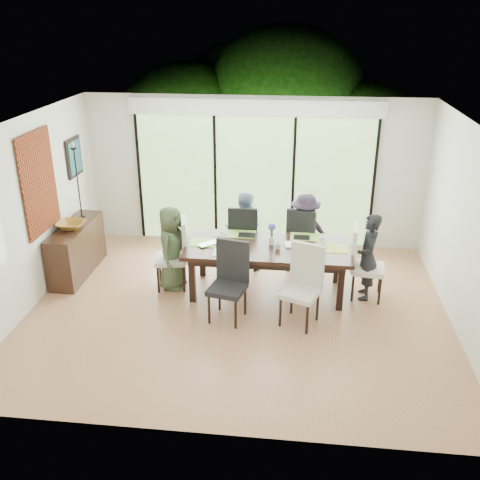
# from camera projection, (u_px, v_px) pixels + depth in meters

# --- Properties ---
(floor) EXTENTS (6.00, 5.00, 0.01)m
(floor) POSITION_uv_depth(u_px,v_px,m) (238.00, 310.00, 7.79)
(floor) COLOR #985A3D
(floor) RESTS_ON ground
(ceiling) EXTENTS (6.00, 5.00, 0.01)m
(ceiling) POSITION_uv_depth(u_px,v_px,m) (238.00, 123.00, 6.72)
(ceiling) COLOR white
(ceiling) RESTS_ON wall_back
(wall_back) EXTENTS (6.00, 0.02, 2.70)m
(wall_back) POSITION_uv_depth(u_px,v_px,m) (254.00, 172.00, 9.54)
(wall_back) COLOR silver
(wall_back) RESTS_ON floor
(wall_front) EXTENTS (6.00, 0.02, 2.70)m
(wall_front) POSITION_uv_depth(u_px,v_px,m) (206.00, 322.00, 4.96)
(wall_front) COLOR beige
(wall_front) RESTS_ON floor
(wall_left) EXTENTS (0.02, 5.00, 2.70)m
(wall_left) POSITION_uv_depth(u_px,v_px,m) (27.00, 215.00, 7.56)
(wall_left) COLOR silver
(wall_left) RESTS_ON floor
(wall_right) EXTENTS (0.02, 5.00, 2.70)m
(wall_right) POSITION_uv_depth(u_px,v_px,m) (468.00, 233.00, 6.94)
(wall_right) COLOR silver
(wall_right) RESTS_ON floor
(glass_doors) EXTENTS (4.20, 0.02, 2.30)m
(glass_doors) POSITION_uv_depth(u_px,v_px,m) (254.00, 181.00, 9.56)
(glass_doors) COLOR #598C3F
(glass_doors) RESTS_ON wall_back
(blinds_header) EXTENTS (4.40, 0.06, 0.28)m
(blinds_header) POSITION_uv_depth(u_px,v_px,m) (255.00, 108.00, 9.04)
(blinds_header) COLOR white
(blinds_header) RESTS_ON wall_back
(mullion_a) EXTENTS (0.05, 0.04, 2.30)m
(mullion_a) POSITION_uv_depth(u_px,v_px,m) (140.00, 178.00, 9.77)
(mullion_a) COLOR black
(mullion_a) RESTS_ON wall_back
(mullion_b) EXTENTS (0.05, 0.04, 2.30)m
(mullion_b) POSITION_uv_depth(u_px,v_px,m) (215.00, 180.00, 9.63)
(mullion_b) COLOR black
(mullion_b) RESTS_ON wall_back
(mullion_c) EXTENTS (0.05, 0.04, 2.30)m
(mullion_c) POSITION_uv_depth(u_px,v_px,m) (293.00, 183.00, 9.48)
(mullion_c) COLOR black
(mullion_c) RESTS_ON wall_back
(mullion_d) EXTENTS (0.05, 0.04, 2.30)m
(mullion_d) POSITION_uv_depth(u_px,v_px,m) (373.00, 185.00, 9.34)
(mullion_d) COLOR black
(mullion_d) RESTS_ON wall_back
(deck) EXTENTS (6.00, 1.80, 0.10)m
(deck) POSITION_uv_depth(u_px,v_px,m) (257.00, 227.00, 10.91)
(deck) COLOR brown
(deck) RESTS_ON ground
(rail_top) EXTENTS (6.00, 0.08, 0.06)m
(rail_top) POSITION_uv_depth(u_px,v_px,m) (261.00, 187.00, 11.40)
(rail_top) COLOR brown
(rail_top) RESTS_ON deck
(foliage_left) EXTENTS (3.20, 3.20, 3.20)m
(foliage_left) POSITION_uv_depth(u_px,v_px,m) (186.00, 133.00, 12.15)
(foliage_left) COLOR #14380F
(foliage_left) RESTS_ON ground
(foliage_mid) EXTENTS (4.00, 4.00, 4.00)m
(foliage_mid) POSITION_uv_depth(u_px,v_px,m) (284.00, 115.00, 12.33)
(foliage_mid) COLOR #14380F
(foliage_mid) RESTS_ON ground
(foliage_right) EXTENTS (2.80, 2.80, 2.80)m
(foliage_right) POSITION_uv_depth(u_px,v_px,m) (365.00, 148.00, 11.62)
(foliage_right) COLOR #14380F
(foliage_right) RESTS_ON ground
(foliage_far) EXTENTS (3.60, 3.60, 3.60)m
(foliage_far) POSITION_uv_depth(u_px,v_px,m) (245.00, 116.00, 13.14)
(foliage_far) COLOR #14380F
(foliage_far) RESTS_ON ground
(table_top) EXTENTS (2.47, 1.13, 0.06)m
(table_top) POSITION_uv_depth(u_px,v_px,m) (268.00, 248.00, 8.01)
(table_top) COLOR black
(table_top) RESTS_ON floor
(table_apron) EXTENTS (2.27, 0.93, 0.10)m
(table_apron) POSITION_uv_depth(u_px,v_px,m) (268.00, 253.00, 8.04)
(table_apron) COLOR black
(table_apron) RESTS_ON floor
(table_leg_fl) EXTENTS (0.09, 0.09, 0.71)m
(table_leg_fl) POSITION_uv_depth(u_px,v_px,m) (192.00, 280.00, 7.88)
(table_leg_fl) COLOR black
(table_leg_fl) RESTS_ON floor
(table_leg_fr) EXTENTS (0.09, 0.09, 0.71)m
(table_leg_fr) POSITION_uv_depth(u_px,v_px,m) (340.00, 288.00, 7.66)
(table_leg_fr) COLOR black
(table_leg_fr) RESTS_ON floor
(table_leg_bl) EXTENTS (0.09, 0.09, 0.71)m
(table_leg_bl) POSITION_uv_depth(u_px,v_px,m) (203.00, 255.00, 8.66)
(table_leg_bl) COLOR black
(table_leg_bl) RESTS_ON floor
(table_leg_br) EXTENTS (0.09, 0.09, 0.71)m
(table_leg_br) POSITION_uv_depth(u_px,v_px,m) (337.00, 262.00, 8.44)
(table_leg_br) COLOR black
(table_leg_br) RESTS_ON floor
(chair_left_end) EXTENTS (0.55, 0.55, 1.13)m
(chair_left_end) POSITION_uv_depth(u_px,v_px,m) (171.00, 253.00, 8.23)
(chair_left_end) COLOR silver
(chair_left_end) RESTS_ON floor
(chair_right_end) EXTENTS (0.53, 0.53, 1.13)m
(chair_right_end) POSITION_uv_depth(u_px,v_px,m) (368.00, 263.00, 7.92)
(chair_right_end) COLOR white
(chair_right_end) RESTS_ON floor
(chair_far_left) EXTENTS (0.48, 0.48, 1.13)m
(chair_far_left) POSITION_uv_depth(u_px,v_px,m) (244.00, 235.00, 8.90)
(chair_far_left) COLOR black
(chair_far_left) RESTS_ON floor
(chair_far_right) EXTENTS (0.59, 0.59, 1.13)m
(chair_far_right) POSITION_uv_depth(u_px,v_px,m) (304.00, 238.00, 8.80)
(chair_far_right) COLOR black
(chair_far_right) RESTS_ON floor
(chair_near_left) EXTENTS (0.57, 0.57, 1.13)m
(chair_near_left) POSITION_uv_depth(u_px,v_px,m) (227.00, 283.00, 7.33)
(chair_near_left) COLOR black
(chair_near_left) RESTS_ON floor
(chair_near_right) EXTENTS (0.62, 0.62, 1.13)m
(chair_near_right) POSITION_uv_depth(u_px,v_px,m) (300.00, 287.00, 7.23)
(chair_near_right) COLOR silver
(chair_near_right) RESTS_ON floor
(person_left_end) EXTENTS (0.47, 0.67, 1.33)m
(person_left_end) POSITION_uv_depth(u_px,v_px,m) (171.00, 248.00, 8.19)
(person_left_end) COLOR #415337
(person_left_end) RESTS_ON floor
(person_right_end) EXTENTS (0.42, 0.64, 1.33)m
(person_right_end) POSITION_uv_depth(u_px,v_px,m) (368.00, 257.00, 7.88)
(person_right_end) COLOR black
(person_right_end) RESTS_ON floor
(person_far_left) EXTENTS (0.63, 0.41, 1.33)m
(person_far_left) POSITION_uv_depth(u_px,v_px,m) (244.00, 230.00, 8.84)
(person_far_left) COLOR #7F96B8
(person_far_left) RESTS_ON floor
(person_far_right) EXTENTS (0.69, 0.51, 1.33)m
(person_far_right) POSITION_uv_depth(u_px,v_px,m) (305.00, 233.00, 8.74)
(person_far_right) COLOR #292030
(person_far_right) RESTS_ON floor
(placemat_left) EXTENTS (0.45, 0.33, 0.01)m
(placemat_left) POSITION_uv_depth(u_px,v_px,m) (205.00, 243.00, 8.09)
(placemat_left) COLOR #90BF44
(placemat_left) RESTS_ON table_top
(placemat_right) EXTENTS (0.45, 0.33, 0.01)m
(placemat_right) POSITION_uv_depth(u_px,v_px,m) (332.00, 248.00, 7.90)
(placemat_right) COLOR #A1BC43
(placemat_right) RESTS_ON table_top
(placemat_far_l) EXTENTS (0.45, 0.33, 0.01)m
(placemat_far_l) POSITION_uv_depth(u_px,v_px,m) (241.00, 234.00, 8.41)
(placemat_far_l) COLOR #7EB741
(placemat_far_l) RESTS_ON table_top
(placemat_far_r) EXTENTS (0.45, 0.33, 0.01)m
(placemat_far_r) POSITION_uv_depth(u_px,v_px,m) (305.00, 237.00, 8.30)
(placemat_far_r) COLOR #8AB03F
(placemat_far_r) RESTS_ON table_top
(placemat_paper) EXTENTS (0.45, 0.33, 0.01)m
(placemat_paper) POSITION_uv_depth(u_px,v_px,m) (229.00, 252.00, 7.78)
(placemat_paper) COLOR white
(placemat_paper) RESTS_ON table_top
(tablet_far_l) EXTENTS (0.27, 0.19, 0.01)m
(tablet_far_l) POSITION_uv_depth(u_px,v_px,m) (247.00, 235.00, 8.35)
(tablet_far_l) COLOR black
(tablet_far_l) RESTS_ON table_top
(tablet_far_r) EXTENTS (0.25, 0.18, 0.01)m
(tablet_far_r) POSITION_uv_depth(u_px,v_px,m) (302.00, 237.00, 8.26)
(tablet_far_r) COLOR black
(tablet_far_r) RESTS_ON table_top
(papers) EXTENTS (0.31, 0.23, 0.00)m
(papers) POSITION_uv_depth(u_px,v_px,m) (315.00, 249.00, 7.88)
(papers) COLOR white
(papers) RESTS_ON table_top
(platter_base) EXTENTS (0.27, 0.27, 0.02)m
(platter_base) POSITION_uv_depth(u_px,v_px,m) (229.00, 251.00, 7.77)
(platter_base) COLOR white
(platter_base) RESTS_ON table_top
(platter_snacks) EXTENTS (0.21, 0.21, 0.01)m
(platter_snacks) POSITION_uv_depth(u_px,v_px,m) (229.00, 250.00, 7.76)
(platter_snacks) COLOR orange
(platter_snacks) RESTS_ON table_top
(vase) EXTENTS (0.08, 0.08, 0.12)m
(vase) POSITION_uv_depth(u_px,v_px,m) (272.00, 241.00, 8.01)
(vase) COLOR silver
(vase) RESTS_ON table_top
(hyacinth_stems) EXTENTS (0.04, 0.04, 0.16)m
(hyacinth_stems) POSITION_uv_depth(u_px,v_px,m) (272.00, 233.00, 7.96)
(hyacinth_stems) COLOR #337226
(hyacinth_stems) RESTS_ON table_top
(hyacinth_blooms) EXTENTS (0.11, 0.11, 0.11)m
(hyacinth_blooms) POSITION_uv_depth(u_px,v_px,m) (272.00, 227.00, 7.92)
(hyacinth_blooms) COLOR #5750C9
(hyacinth_blooms) RESTS_ON table_top
(laptop) EXTENTS (0.40, 0.39, 0.03)m
(laptop) POSITION_uv_depth(u_px,v_px,m) (211.00, 245.00, 7.99)
(laptop) COLOR silver
(laptop) RESTS_ON table_top
(cup_a) EXTENTS (0.18, 0.18, 0.10)m
(cup_a) POSITION_uv_depth(u_px,v_px,m) (223.00, 237.00, 8.19)
(cup_a) COLOR white
(cup_a) RESTS_ON table_top
(cup_b) EXTENTS (0.12, 0.12, 0.09)m
(cup_b) POSITION_uv_depth(u_px,v_px,m) (278.00, 246.00, 7.87)
(cup_b) COLOR white
(cup_b) RESTS_ON table_top
(cup_c) EXTENTS (0.18, 0.18, 0.10)m
(cup_c) POSITION_uv_depth(u_px,v_px,m) (322.00, 242.00, 7.98)
(cup_c) COLOR white
(cup_c) RESTS_ON table_top
(book) EXTENTS (0.21, 0.26, 0.02)m
(book) POSITION_uv_depth(u_px,v_px,m) (285.00, 245.00, 8.01)
(book) COLOR white
(book) RESTS_ON table_top
(sideboard) EXTENTS (0.42, 1.48, 0.83)m
(sideboard) POSITION_uv_depth(u_px,v_px,m) (77.00, 250.00, 8.73)
(sideboard) COLOR black
(sideboard) RESTS_ON floor
(bowl) EXTENTS (0.44, 0.44, 0.11)m
(bowl) POSITION_uv_depth(u_px,v_px,m) (71.00, 225.00, 8.45)
(bowl) COLOR #885F1D
(bowl) RESTS_ON sideboard
(candlestick_base) EXTENTS (0.09, 0.09, 0.04)m
(candlestick_base) POSITION_uv_depth(u_px,v_px,m) (82.00, 217.00, 8.88)
(candlestick_base) COLOR black
(candlestick_base) RESTS_ON sideboard
(candlestick_shaft) EXTENTS (0.02, 0.02, 1.16)m
(candlestick_shaft) POSITION_uv_depth(u_px,v_px,m) (78.00, 183.00, 8.65)
(candlestick_shaft) COLOR black
(candlestick_shaft) RESTS_ON sideboard
(candlestick_pan) EXTENTS (0.09, 0.09, 0.03)m
(candlestick_pan) POSITION_uv_depth(u_px,v_px,m) (73.00, 148.00, 8.42)
(candlestick_pan) COLOR black
(candlestick_pan) RESTS_ON sideboard
(candle) EXTENTS (0.03, 0.03, 0.09)m
(candle) POSITION_uv_depth(u_px,v_px,m) (73.00, 145.00, 8.40)
(candle) COLOR silver
(candle) RESTS_ON sideboard
(tapestry) EXTENTS (0.02, 1.00, 1.50)m
(tapestry) POSITION_uv_depth(u_px,v_px,m) (39.00, 183.00, 7.79)
(tapestry) COLOR #973316
(tapestry) RESTS_ON wall_left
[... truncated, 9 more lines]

